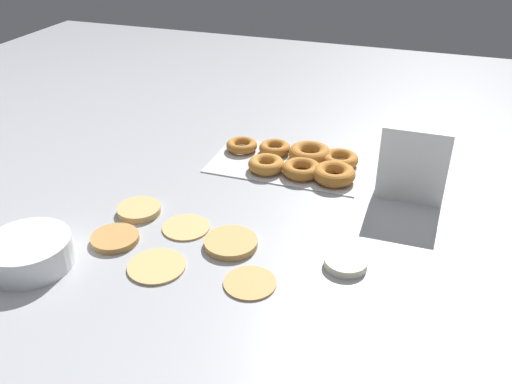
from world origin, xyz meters
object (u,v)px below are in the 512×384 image
pancake_1 (115,238)px  pancake_3 (139,210)px  pancake_2 (231,243)px  pancake_6 (186,227)px  pancake_5 (346,263)px  donut_tray (298,161)px  pancake_0 (250,282)px  batter_bowl (29,253)px  pancake_4 (156,265)px  container_stack (415,156)px

pancake_1 → pancake_3: (0.01, -0.11, 0.00)m
pancake_1 → pancake_2: size_ratio=0.90×
pancake_6 → pancake_5: bearing=177.0°
pancake_3 → donut_tray: bearing=-129.8°
pancake_3 → pancake_0: bearing=154.6°
pancake_1 → pancake_5: pancake_5 is taller
pancake_1 → batter_bowl: 0.16m
batter_bowl → pancake_2: bearing=-151.8°
pancake_5 → pancake_4: bearing=19.7°
pancake_2 → batter_bowl: size_ratio=0.67×
pancake_1 → pancake_3: size_ratio=1.02×
pancake_5 → donut_tray: bearing=-62.2°
pancake_5 → pancake_0: bearing=35.1°
pancake_0 → container_stack: size_ratio=0.56×
pancake_2 → pancake_4: 0.15m
pancake_3 → donut_tray: (-0.27, -0.32, 0.01)m
pancake_0 → pancake_1: bearing=-6.9°
pancake_5 → batter_bowl: bearing=18.6°
pancake_3 → pancake_5: (-0.46, 0.04, 0.00)m
pancake_3 → donut_tray: size_ratio=0.25×
pancake_4 → batter_bowl: size_ratio=0.69×
pancake_0 → donut_tray: donut_tray is taller
pancake_0 → batter_bowl: batter_bowl is taller
pancake_4 → pancake_5: size_ratio=1.34×
donut_tray → pancake_6: bearing=66.9°
donut_tray → container_stack: (-0.28, 0.02, 0.07)m
pancake_0 → pancake_4: bearing=3.8°
donut_tray → pancake_4: bearing=73.5°
pancake_0 → container_stack: bearing=-118.2°
pancake_5 → pancake_6: (0.34, -0.02, -0.00)m
pancake_2 → pancake_5: (-0.23, -0.01, 0.00)m
container_stack → pancake_0: bearing=61.8°
pancake_0 → container_stack: (-0.24, -0.45, 0.08)m
pancake_2 → container_stack: bearing=-131.9°
pancake_2 → pancake_3: same height
pancake_1 → pancake_2: (-0.22, -0.06, 0.00)m
pancake_0 → pancake_2: 0.12m
pancake_5 → donut_tray: donut_tray is taller
pancake_1 → batter_bowl: batter_bowl is taller
batter_bowl → container_stack: 0.83m
pancake_4 → pancake_5: pancake_5 is taller
batter_bowl → pancake_6: bearing=-137.1°
batter_bowl → container_stack: size_ratio=0.92×
pancake_2 → pancake_6: size_ratio=1.08×
pancake_4 → container_stack: 0.63m
pancake_3 → pancake_5: bearing=175.1°
pancake_1 → donut_tray: size_ratio=0.25×
pancake_0 → donut_tray: (0.04, -0.47, 0.01)m
pancake_0 → batter_bowl: size_ratio=0.61×
pancake_4 → pancake_0: bearing=-176.2°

